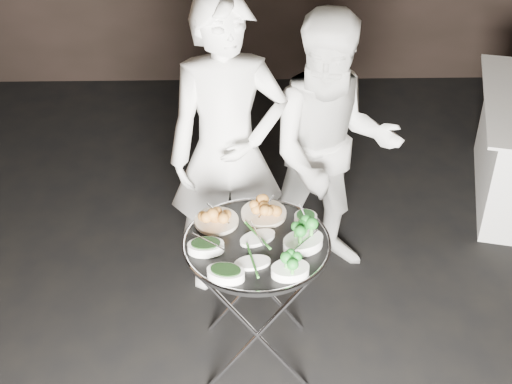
{
  "coord_description": "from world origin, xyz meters",
  "views": [
    {
      "loc": [
        0.04,
        -2.27,
        2.85
      ],
      "look_at": [
        0.09,
        0.42,
        0.95
      ],
      "focal_mm": 50.0,
      "sensor_mm": 36.0,
      "label": 1
    }
  ],
  "objects_px": {
    "serving_tray": "(257,244)",
    "waiter_left": "(228,153)",
    "waiter_right": "(331,151)",
    "tray_stand": "(257,297)"
  },
  "relations": [
    {
      "from": "serving_tray",
      "to": "waiter_right",
      "type": "distance_m",
      "value": 0.86
    },
    {
      "from": "waiter_left",
      "to": "waiter_right",
      "type": "bearing_deg",
      "value": 3.59
    },
    {
      "from": "serving_tray",
      "to": "waiter_left",
      "type": "bearing_deg",
      "value": 102.34
    },
    {
      "from": "tray_stand",
      "to": "waiter_right",
      "type": "bearing_deg",
      "value": 60.66
    },
    {
      "from": "waiter_right",
      "to": "serving_tray",
      "type": "bearing_deg",
      "value": -123.66
    },
    {
      "from": "serving_tray",
      "to": "waiter_right",
      "type": "xyz_separation_m",
      "value": [
        0.42,
        0.75,
        0.03
      ]
    },
    {
      "from": "tray_stand",
      "to": "waiter_right",
      "type": "height_order",
      "value": "waiter_right"
    },
    {
      "from": "tray_stand",
      "to": "serving_tray",
      "type": "height_order",
      "value": "serving_tray"
    },
    {
      "from": "waiter_right",
      "to": "tray_stand",
      "type": "bearing_deg",
      "value": -123.66
    },
    {
      "from": "waiter_left",
      "to": "waiter_right",
      "type": "distance_m",
      "value": 0.58
    }
  ]
}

